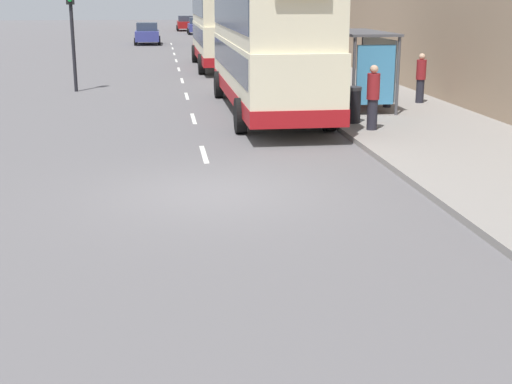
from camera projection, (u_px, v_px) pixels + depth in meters
The scene contains 24 objects.
ground_plane at pixel (216, 193), 13.95m from camera, with size 220.00×220.00×0.00m, color #5B595B.
pavement at pixel (263, 49), 51.56m from camera, with size 5.00×93.00×0.14m.
lane_mark_0 at pixel (204, 154), 17.38m from camera, with size 0.12×2.00×0.01m.
lane_mark_1 at pixel (193, 119), 22.46m from camera, with size 0.12×2.00×0.01m.
lane_mark_2 at pixel (187, 96), 27.55m from camera, with size 0.12×2.00×0.01m.
lane_mark_3 at pixel (182, 81), 32.64m from camera, with size 0.12×2.00×0.01m.
lane_mark_4 at pixel (179, 69), 37.72m from camera, with size 0.12×2.00×0.01m.
lane_mark_5 at pixel (176, 61), 42.81m from camera, with size 0.12×2.00×0.01m.
lane_mark_6 at pixel (174, 54), 47.89m from camera, with size 0.12×2.00×0.01m.
lane_mark_7 at pixel (173, 48), 52.98m from camera, with size 0.12×2.00×0.01m.
lane_mark_8 at pixel (171, 44), 58.07m from camera, with size 0.12×2.00×0.01m.
bus_shelter at pixel (367, 55), 23.40m from camera, with size 1.60×4.20×2.48m.
double_decker_bus_near at pixel (267, 43), 23.04m from camera, with size 2.85×11.48×4.30m.
double_decker_bus_ahead at pixel (221, 25), 37.94m from camera, with size 2.85×10.40×4.30m.
car_0 at pixel (210, 34), 56.69m from camera, with size 2.05×3.89×1.80m.
car_1 at pixel (185, 23), 80.43m from camera, with size 2.01×4.27×1.66m.
car_2 at pixel (147, 34), 57.43m from camera, with size 2.07×4.27×1.72m.
car_3 at pixel (198, 26), 73.07m from camera, with size 2.09×4.41×1.66m.
pedestrian_at_shelter at pixel (373, 97), 19.63m from camera, with size 0.35×0.35×1.79m.
pedestrian_1 at pixel (343, 74), 26.28m from camera, with size 0.32×0.32×1.62m.
pedestrian_2 at pixel (388, 82), 23.70m from camera, with size 0.32×0.32×1.63m.
pedestrian_3 at pixel (421, 78), 24.69m from camera, with size 0.34×0.34×1.70m.
litter_bin at pixel (352, 105), 20.86m from camera, with size 0.55×0.55×1.05m.
traffic_light_far_kerb at pixel (71, 16), 28.16m from camera, with size 0.30×0.32×4.42m.
Camera 1 is at (-1.00, -13.43, 3.72)m, focal length 50.00 mm.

